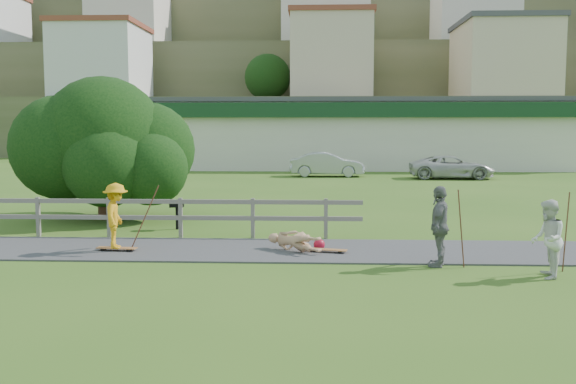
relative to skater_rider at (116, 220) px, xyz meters
name	(u,v)px	position (x,y,z in m)	size (l,w,h in m)	color
ground	(238,263)	(3.11, -1.15, -0.80)	(260.00, 260.00, 0.00)	#365E1B
path	(246,250)	(3.11, 0.35, -0.78)	(34.00, 3.00, 0.04)	#3A3A3C
fence	(87,211)	(-1.50, 2.15, -0.07)	(15.05, 0.10, 1.10)	#605A54
strip_mall	(347,133)	(7.11, 33.79, 1.78)	(32.50, 10.75, 5.10)	silver
hillside	(307,57)	(3.11, 90.16, 13.62)	(220.00, 67.00, 47.50)	#484E2E
skater_rider	(116,220)	(0.00, 0.00, 0.00)	(1.03, 0.59, 1.59)	orange
skater_fallen	(295,241)	(4.33, 0.14, -0.52)	(1.52, 0.36, 0.55)	tan
spectator_a	(548,239)	(9.51, -2.25, 0.00)	(0.78, 0.60, 1.59)	silver
spectator_b	(439,226)	(7.54, -1.24, 0.09)	(1.04, 0.43, 1.77)	slate
car_silver	(327,164)	(5.47, 24.42, -0.05)	(1.58, 4.54, 1.50)	#A3A6AB
car_white	(452,167)	(12.80, 22.96, -0.11)	(2.27, 4.93, 1.37)	#BABBB7
tree	(104,168)	(-2.14, 5.58, 0.89)	(6.50, 6.50, 3.36)	black
bbq	(177,215)	(0.70, 3.55, -0.35)	(0.41, 0.31, 0.89)	black
longboard_rider	(117,250)	(0.00, 0.00, -0.74)	(0.99, 0.24, 0.11)	#92592F
longboard_fallen	(328,252)	(5.13, 0.04, -0.74)	(0.93, 0.23, 0.10)	#92592F
helmet	(319,244)	(4.93, 0.49, -0.65)	(0.28, 0.28, 0.28)	#AA122A
pole_rider	(145,214)	(0.60, 0.40, 0.08)	(0.03, 0.03, 1.76)	brown
pole_spec_left	(461,229)	(7.99, -1.33, 0.06)	(0.03, 0.03, 1.71)	brown
pole_spec_right	(566,232)	(10.10, -1.64, 0.05)	(0.03, 0.03, 1.69)	brown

